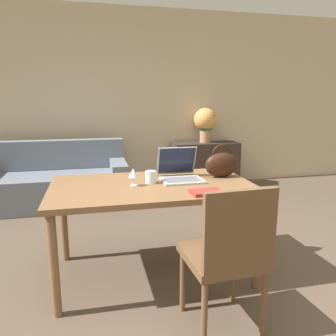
{
  "coord_description": "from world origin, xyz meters",
  "views": [
    {
      "loc": [
        -0.58,
        -1.83,
        1.38
      ],
      "look_at": [
        -0.02,
        0.56,
        0.86
      ],
      "focal_mm": 35.0,
      "sensor_mm": 36.0,
      "label": 1
    }
  ],
  "objects_px": {
    "couch": "(55,183)",
    "drinking_glass": "(151,177)",
    "laptop": "(180,171)",
    "flower_vase": "(205,122)",
    "handbag": "(222,164)",
    "chair": "(228,252)",
    "wine_glass": "(133,173)"
  },
  "relations": [
    {
      "from": "chair",
      "to": "handbag",
      "type": "bearing_deg",
      "value": 67.67
    },
    {
      "from": "chair",
      "to": "flower_vase",
      "type": "relative_size",
      "value": 1.73
    },
    {
      "from": "couch",
      "to": "drinking_glass",
      "type": "bearing_deg",
      "value": -64.98
    },
    {
      "from": "laptop",
      "to": "flower_vase",
      "type": "bearing_deg",
      "value": 66.06
    },
    {
      "from": "chair",
      "to": "couch",
      "type": "relative_size",
      "value": 0.49
    },
    {
      "from": "wine_glass",
      "to": "flower_vase",
      "type": "relative_size",
      "value": 0.25
    },
    {
      "from": "wine_glass",
      "to": "flower_vase",
      "type": "xyz_separation_m",
      "value": [
        1.44,
        2.48,
        0.19
      ]
    },
    {
      "from": "chair",
      "to": "drinking_glass",
      "type": "height_order",
      "value": "chair"
    },
    {
      "from": "drinking_glass",
      "to": "laptop",
      "type": "bearing_deg",
      "value": 17.59
    },
    {
      "from": "couch",
      "to": "laptop",
      "type": "distance_m",
      "value": 2.34
    },
    {
      "from": "chair",
      "to": "wine_glass",
      "type": "xyz_separation_m",
      "value": [
        -0.45,
        0.75,
        0.32
      ]
    },
    {
      "from": "laptop",
      "to": "flower_vase",
      "type": "distance_m",
      "value": 2.58
    },
    {
      "from": "chair",
      "to": "wine_glass",
      "type": "height_order",
      "value": "chair"
    },
    {
      "from": "couch",
      "to": "drinking_glass",
      "type": "height_order",
      "value": "drinking_glass"
    },
    {
      "from": "handbag",
      "to": "flower_vase",
      "type": "distance_m",
      "value": 2.47
    },
    {
      "from": "drinking_glass",
      "to": "flower_vase",
      "type": "relative_size",
      "value": 0.18
    },
    {
      "from": "couch",
      "to": "handbag",
      "type": "bearing_deg",
      "value": -51.57
    },
    {
      "from": "flower_vase",
      "to": "chair",
      "type": "bearing_deg",
      "value": -107.01
    },
    {
      "from": "couch",
      "to": "handbag",
      "type": "distance_m",
      "value": 2.56
    },
    {
      "from": "laptop",
      "to": "drinking_glass",
      "type": "bearing_deg",
      "value": -162.41
    },
    {
      "from": "drinking_glass",
      "to": "wine_glass",
      "type": "height_order",
      "value": "wine_glass"
    },
    {
      "from": "couch",
      "to": "laptop",
      "type": "xyz_separation_m",
      "value": [
        1.2,
        -1.94,
        0.53
      ]
    },
    {
      "from": "drinking_glass",
      "to": "couch",
      "type": "bearing_deg",
      "value": 115.02
    },
    {
      "from": "wine_glass",
      "to": "couch",
      "type": "bearing_deg",
      "value": 111.15
    },
    {
      "from": "drinking_glass",
      "to": "flower_vase",
      "type": "bearing_deg",
      "value": 61.94
    },
    {
      "from": "drinking_glass",
      "to": "handbag",
      "type": "xyz_separation_m",
      "value": [
        0.61,
        0.07,
        0.06
      ]
    },
    {
      "from": "couch",
      "to": "wine_glass",
      "type": "relative_size",
      "value": 14.02
    },
    {
      "from": "couch",
      "to": "drinking_glass",
      "type": "relative_size",
      "value": 19.58
    },
    {
      "from": "drinking_glass",
      "to": "wine_glass",
      "type": "bearing_deg",
      "value": -159.47
    },
    {
      "from": "couch",
      "to": "flower_vase",
      "type": "relative_size",
      "value": 3.52
    },
    {
      "from": "wine_glass",
      "to": "handbag",
      "type": "relative_size",
      "value": 0.47
    },
    {
      "from": "chair",
      "to": "couch",
      "type": "distance_m",
      "value": 3.1
    }
  ]
}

